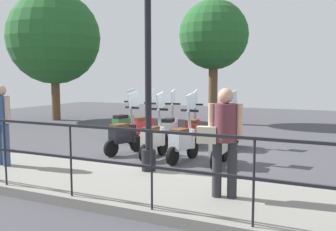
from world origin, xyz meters
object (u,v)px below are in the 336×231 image
scooter_near_1 (183,140)px  scooter_far_2 (170,128)px  tree_distant (214,36)px  scooter_far_3 (143,126)px  lamp_post_near (148,61)px  pedestrian_distant (2,119)px  pedestrian_with_bag (224,134)px  tree_large (54,38)px  scooter_near_3 (124,135)px  scooter_far_4 (124,124)px  scooter_near_0 (220,143)px  scooter_far_0 (228,131)px  scooter_far_1 (193,129)px  scooter_near_2 (154,138)px

scooter_near_1 → scooter_far_2: 2.04m
tree_distant → scooter_far_3: tree_distant is taller
lamp_post_near → pedestrian_distant: bearing=106.8°
pedestrian_with_bag → tree_large: bearing=39.6°
lamp_post_near → scooter_far_3: lamp_post_near is taller
scooter_near_3 → scooter_far_2: same height
scooter_near_1 → scooter_far_4: size_ratio=1.00×
scooter_near_0 → scooter_far_2: 2.57m
lamp_post_near → pedestrian_with_bag: lamp_post_near is taller
tree_distant → scooter_near_3: 7.29m
scooter_far_0 → scooter_near_1: bearing=174.6°
scooter_near_3 → scooter_far_0: size_ratio=1.00×
scooter_near_1 → scooter_near_0: bearing=-77.7°
scooter_far_2 → tree_large: bearing=56.3°
scooter_far_1 → scooter_far_2: same height
scooter_near_1 → scooter_far_3: same height
lamp_post_near → scooter_near_1: 2.29m
tree_distant → scooter_near_2: size_ratio=3.19×
scooter_far_3 → scooter_far_4: same height
scooter_near_2 → scooter_far_2: 1.74m
tree_large → tree_distant: bearing=-75.0°
scooter_far_2 → pedestrian_with_bag: bearing=-154.7°
scooter_near_3 → scooter_far_3: size_ratio=1.00×
scooter_far_1 → scooter_far_2: bearing=84.7°
scooter_near_0 → scooter_far_4: 4.03m
tree_large → tree_distant: size_ratio=1.12×
lamp_post_near → scooter_far_2: size_ratio=2.97×
tree_large → scooter_far_4: 6.92m
pedestrian_distant → tree_large: 9.40m
pedestrian_distant → scooter_near_2: pedestrian_distant is taller
scooter_near_1 → scooter_far_1: bearing=24.0°
lamp_post_near → scooter_far_2: (3.25, 1.07, -1.70)m
scooter_far_4 → tree_large: bearing=71.9°
pedestrian_distant → scooter_near_0: 4.46m
lamp_post_near → pedestrian_distant: lamp_post_near is taller
scooter_near_1 → scooter_near_3: bearing=94.9°
tree_distant → scooter_near_0: tree_distant is taller
scooter_far_2 → pedestrian_distant: bearing=148.5°
lamp_post_near → pedestrian_with_bag: (-0.90, -1.71, -1.11)m
tree_large → scooter_far_2: bearing=-115.3°
tree_distant → scooter_near_0: bearing=-160.4°
scooter_near_1 → scooter_far_4: same height
scooter_far_1 → scooter_far_3: same height
tree_distant → scooter_far_3: size_ratio=3.19×
scooter_near_2 → lamp_post_near: bearing=-153.9°
tree_large → scooter_near_1: bearing=-121.8°
lamp_post_near → scooter_near_3: size_ratio=2.97×
pedestrian_distant → tree_large: bearing=-135.3°
lamp_post_near → scooter_far_4: (3.45, 2.68, -1.70)m
scooter_near_2 → scooter_far_4: (1.90, 1.99, 0.00)m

